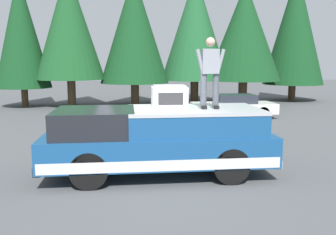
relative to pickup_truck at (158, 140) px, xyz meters
name	(u,v)px	position (x,y,z in m)	size (l,w,h in m)	color
ground_plane	(155,177)	(-0.17, 0.10, -0.87)	(90.00, 90.00, 0.00)	#4C4F51
pickup_truck	(158,140)	(0.00, 0.00, 0.00)	(2.01, 5.54, 1.65)	navy
compressor_unit	(169,97)	(0.06, -0.27, 1.05)	(0.65, 0.84, 0.56)	silver
person_on_truck_bed	(210,71)	(-0.12, -1.23, 1.68)	(0.29, 0.72, 1.69)	#4C515B
parked_car_white	(234,106)	(8.83, -4.51, -0.29)	(1.64, 4.10, 1.16)	white
conifer_far_left	(295,28)	(16.23, -10.97, 4.23)	(4.18, 4.18, 9.05)	#4C3826
conifer_left	(244,32)	(14.72, -6.85, 3.76)	(4.78, 4.78, 7.76)	#4C3826
conifer_center_left	(195,28)	(16.10, -3.87, 4.16)	(4.58, 4.58, 8.57)	#4C3826
conifer_center_right	(134,29)	(14.80, 0.24, 3.93)	(4.34, 4.34, 8.21)	#4C3826
conifer_right	(69,24)	(14.48, 4.17, 4.13)	(4.17, 4.17, 8.36)	#4C3826
conifer_far_right	(21,31)	(14.66, 7.05, 3.70)	(3.32, 3.32, 7.99)	#4C3826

